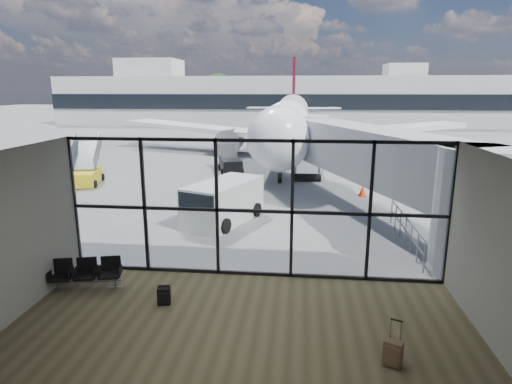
% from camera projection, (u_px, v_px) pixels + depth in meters
% --- Properties ---
extents(ground, '(220.00, 220.00, 0.00)m').
position_uv_depth(ground, '(290.00, 139.00, 52.77)').
color(ground, slate).
rests_on(ground, ground).
extents(lounge_shell, '(12.02, 8.01, 4.51)m').
position_uv_depth(lounge_shell, '(229.00, 254.00, 8.84)').
color(lounge_shell, brown).
rests_on(lounge_shell, ground).
extents(glass_curtain_wall, '(12.10, 0.12, 4.50)m').
position_uv_depth(glass_curtain_wall, '(254.00, 209.00, 13.58)').
color(glass_curtain_wall, white).
rests_on(glass_curtain_wall, ground).
extents(jet_bridge, '(8.00, 16.50, 4.33)m').
position_uv_depth(jet_bridge, '(376.00, 160.00, 19.79)').
color(jet_bridge, '#AEB2B4').
rests_on(jet_bridge, ground).
extents(apron_railing, '(0.06, 5.46, 1.11)m').
position_uv_depth(apron_railing, '(406.00, 227.00, 16.74)').
color(apron_railing, gray).
rests_on(apron_railing, ground).
extents(far_terminal, '(80.00, 12.20, 11.00)m').
position_uv_depth(far_terminal, '(290.00, 100.00, 73.09)').
color(far_terminal, silver).
rests_on(far_terminal, ground).
extents(tree_0, '(4.95, 4.95, 7.12)m').
position_uv_depth(tree_0, '(74.00, 96.00, 87.22)').
color(tree_0, '#382619').
rests_on(tree_0, ground).
extents(tree_1, '(5.61, 5.61, 8.07)m').
position_uv_depth(tree_1, '(102.00, 93.00, 86.46)').
color(tree_1, '#382619').
rests_on(tree_1, ground).
extents(tree_2, '(6.27, 6.27, 9.03)m').
position_uv_depth(tree_2, '(130.00, 90.00, 85.70)').
color(tree_2, '#382619').
rests_on(tree_2, ground).
extents(tree_3, '(4.95, 4.95, 7.12)m').
position_uv_depth(tree_3, '(159.00, 96.00, 85.38)').
color(tree_3, '#382619').
rests_on(tree_3, ground).
extents(tree_4, '(5.61, 5.61, 8.07)m').
position_uv_depth(tree_4, '(189.00, 93.00, 84.62)').
color(tree_4, '#382619').
rests_on(tree_4, ground).
extents(tree_5, '(6.27, 6.27, 9.03)m').
position_uv_depth(tree_5, '(218.00, 90.00, 83.86)').
color(tree_5, '#382619').
rests_on(tree_5, ground).
extents(seating_row, '(2.11, 1.05, 0.93)m').
position_uv_depth(seating_row, '(86.00, 272.00, 13.10)').
color(seating_row, gray).
rests_on(seating_row, ground).
extents(backpack, '(0.39, 0.38, 0.54)m').
position_uv_depth(backpack, '(164.00, 296.00, 12.11)').
color(backpack, black).
rests_on(backpack, ground).
extents(suitcase, '(0.46, 0.40, 1.08)m').
position_uv_depth(suitcase, '(393.00, 353.00, 9.38)').
color(suitcase, brown).
rests_on(suitcase, ground).
extents(airliner, '(33.46, 38.68, 9.97)m').
position_uv_depth(airliner, '(289.00, 120.00, 41.56)').
color(airliner, white).
rests_on(airliner, ground).
extents(service_van, '(3.36, 4.72, 1.88)m').
position_uv_depth(service_van, '(222.00, 202.00, 19.50)').
color(service_van, silver).
rests_on(service_van, ground).
extents(belt_loader, '(2.38, 4.12, 1.80)m').
position_uv_depth(belt_loader, '(230.00, 164.00, 31.38)').
color(belt_loader, black).
rests_on(belt_loader, ground).
extents(mobile_stairs, '(2.51, 3.90, 2.54)m').
position_uv_depth(mobile_stairs, '(85.00, 175.00, 27.43)').
color(mobile_stairs, gold).
rests_on(mobile_stairs, ground).
extents(traffic_cone_a, '(0.41, 0.41, 0.58)m').
position_uv_depth(traffic_cone_a, '(217.00, 189.00, 25.08)').
color(traffic_cone_a, red).
rests_on(traffic_cone_a, ground).
extents(traffic_cone_c, '(0.45, 0.45, 0.65)m').
position_uv_depth(traffic_cone_c, '(363.00, 191.00, 24.44)').
color(traffic_cone_c, '#FF340D').
rests_on(traffic_cone_c, ground).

